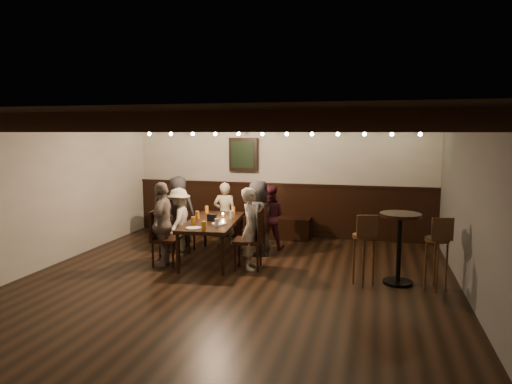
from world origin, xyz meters
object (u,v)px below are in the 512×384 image
(chair_right_near, at_px, (257,238))
(person_bench_centre, at_px, (225,214))
(chair_left_far, at_px, (165,248))
(person_left_near, at_px, (179,220))
(bar_stool_right, at_px, (436,263))
(person_bench_right, at_px, (269,217))
(person_right_far, at_px, (251,228))
(chair_right_far, at_px, (249,250))
(person_right_near, at_px, (258,218))
(dining_table, at_px, (213,224))
(high_top_table, at_px, (399,238))
(bar_stool_left, at_px, (364,259))
(person_left_far, at_px, (163,224))
(person_bench_left, at_px, (179,211))
(chair_left_near, at_px, (181,235))

(chair_right_near, distance_m, person_bench_centre, 0.99)
(chair_left_far, relative_size, person_left_near, 0.78)
(person_left_near, bearing_deg, bar_stool_right, 69.80)
(person_bench_right, distance_m, person_right_far, 1.36)
(person_bench_right, height_order, person_left_near, person_bench_right)
(chair_right_far, xyz_separation_m, person_right_near, (-0.08, 0.90, 0.38))
(dining_table, height_order, high_top_table, high_top_table)
(chair_right_far, distance_m, person_bench_right, 1.40)
(high_top_table, height_order, bar_stool_right, bar_stool_right)
(person_right_far, height_order, bar_stool_left, person_right_far)
(chair_right_near, relative_size, person_left_far, 0.69)
(chair_right_far, xyz_separation_m, person_left_far, (-1.46, -0.18, 0.41))
(chair_left_far, distance_m, person_bench_left, 1.42)
(chair_right_near, height_order, bar_stool_left, bar_stool_left)
(dining_table, xyz_separation_m, person_right_far, (0.80, -0.36, 0.03))
(person_right_near, xyz_separation_m, high_top_table, (2.41, -1.07, 0.01))
(person_bench_right, distance_m, person_right_near, 0.48)
(chair_right_near, height_order, person_bench_right, person_bench_right)
(chair_left_near, bearing_deg, chair_right_near, 90.00)
(chair_right_near, distance_m, chair_right_far, 0.90)
(bar_stool_left, distance_m, bar_stool_right, 1.00)
(person_bench_left, xyz_separation_m, person_bench_right, (1.79, 0.22, -0.07))
(person_bench_left, height_order, bar_stool_right, person_bench_left)
(chair_left_near, relative_size, person_right_far, 0.73)
(chair_left_far, xyz_separation_m, chair_right_far, (1.43, 0.17, 0.02))
(person_left_near, relative_size, bar_stool_left, 1.12)
(chair_right_far, bearing_deg, chair_right_near, 0.02)
(chair_left_near, bearing_deg, person_right_far, 58.54)
(bar_stool_right, bearing_deg, person_bench_centre, 140.55)
(person_right_near, distance_m, high_top_table, 2.64)
(person_bench_left, bearing_deg, chair_right_far, 140.21)
(bar_stool_right, bearing_deg, bar_stool_left, 168.27)
(chair_left_near, distance_m, person_left_far, 0.99)
(chair_right_near, distance_m, person_right_far, 0.98)
(person_left_far, relative_size, person_right_near, 1.04)
(dining_table, distance_m, person_right_far, 0.88)
(chair_right_near, relative_size, bar_stool_left, 0.90)
(chair_left_far, height_order, person_left_near, person_left_near)
(person_bench_right, distance_m, bar_stool_right, 3.29)
(dining_table, relative_size, chair_right_near, 2.01)
(high_top_table, bearing_deg, chair_right_far, 175.84)
(chair_left_far, xyz_separation_m, person_bench_left, (-0.34, 1.32, 0.40))
(person_left_near, height_order, person_right_near, person_right_near)
(chair_left_far, height_order, person_bench_centre, person_bench_centre)
(person_right_far, bearing_deg, person_bench_left, 50.71)
(chair_right_near, height_order, person_bench_left, person_bench_left)
(dining_table, height_order, bar_stool_left, bar_stool_left)
(person_right_near, relative_size, high_top_table, 1.29)
(chair_left_far, xyz_separation_m, person_left_far, (-0.03, -0.00, 0.42))
(person_bench_centre, height_order, person_bench_right, person_bench_centre)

